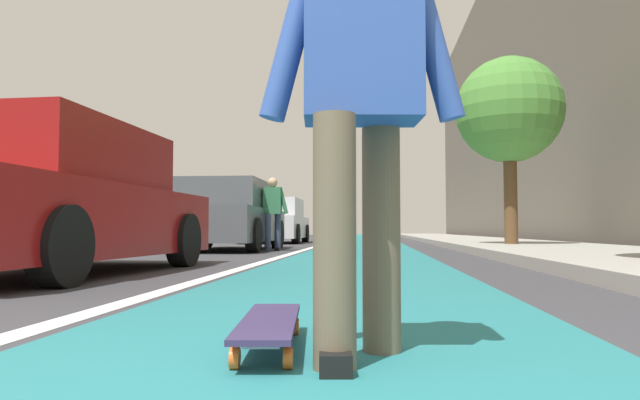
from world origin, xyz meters
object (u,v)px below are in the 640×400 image
at_px(traffic_light, 332,177).
at_px(skater_person, 361,88).
at_px(street_tree_mid, 509,111).
at_px(parked_car_mid, 227,217).
at_px(skateboard, 269,324).
at_px(parked_car_far, 275,222).
at_px(parked_car_near, 54,203).
at_px(pedestrian_distant, 273,209).

bearing_deg(traffic_light, skater_person, -175.68).
distance_m(skater_person, street_tree_mid, 11.22).
bearing_deg(traffic_light, parked_car_mid, 174.94).
bearing_deg(traffic_light, street_tree_mid, -160.90).
relative_size(skateboard, traffic_light, 0.20).
bearing_deg(traffic_light, parked_car_far, 169.69).
bearing_deg(parked_car_far, skater_person, -169.23).
distance_m(parked_car_mid, parked_car_far, 6.79).
distance_m(skateboard, parked_car_mid, 10.49).
xyz_separation_m(skateboard, traffic_light, (24.47, 1.51, 2.81)).
xyz_separation_m(parked_car_far, street_tree_mid, (-6.41, -6.23, 2.30)).
bearing_deg(parked_car_near, skater_person, -138.01).
relative_size(skateboard, skater_person, 0.52).
xyz_separation_m(skater_person, parked_car_mid, (10.24, 3.13, -0.21)).
bearing_deg(pedestrian_distant, parked_car_mid, 71.13).
bearing_deg(pedestrian_distant, skater_person, -168.24).
xyz_separation_m(skateboard, parked_car_far, (16.88, 2.89, 0.61)).
bearing_deg(skateboard, parked_car_far, 9.73).
height_order(parked_car_far, pedestrian_distant, pedestrian_distant).
relative_size(parked_car_near, parked_car_far, 0.96).
relative_size(skateboard, parked_car_near, 0.20).
bearing_deg(parked_car_near, pedestrian_distant, -9.71).
relative_size(skateboard, parked_car_far, 0.20).
bearing_deg(skateboard, pedestrian_distant, 9.98).
distance_m(parked_car_mid, street_tree_mid, 6.54).
relative_size(traffic_light, street_tree_mid, 1.00).
distance_m(skater_person, parked_car_near, 4.71).
bearing_deg(pedestrian_distant, street_tree_mid, -81.58).
bearing_deg(parked_car_mid, parked_car_near, 179.87).
bearing_deg(street_tree_mid, parked_car_mid, 93.54).
bearing_deg(pedestrian_distant, parked_car_far, 9.40).
height_order(parked_car_mid, parked_car_far, parked_car_mid).
height_order(skater_person, parked_car_mid, skater_person).
relative_size(parked_car_near, parked_car_mid, 0.97).
bearing_deg(parked_car_mid, pedestrian_distant, -108.87).
xyz_separation_m(parked_car_near, street_tree_mid, (7.12, -6.13, 2.30)).
bearing_deg(parked_car_far, parked_car_near, -179.61).
bearing_deg(traffic_light, pedestrian_distant, 179.24).
bearing_deg(traffic_light, skateboard, -176.46).
distance_m(parked_car_mid, traffic_light, 14.59).
distance_m(parked_car_near, pedestrian_distant, 6.47).
distance_m(skater_person, traffic_light, 24.76).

